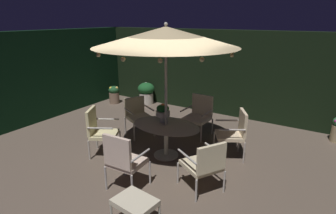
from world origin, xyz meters
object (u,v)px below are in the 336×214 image
Objects in this scene: patio_dining_table at (166,131)px; patio_chair_northeast at (123,159)px; patio_chair_east at (205,163)px; potted_plant_back_right at (114,94)px; patio_chair_south at (199,113)px; patio_chair_southwest at (138,113)px; potted_plant_left_near at (146,92)px; ottoman_footrest at (135,203)px; patio_chair_north at (99,129)px; patio_chair_southeast at (235,131)px; centerpiece_planter at (163,111)px; patio_umbrella at (166,37)px.

patio_chair_northeast is (0.06, -1.43, 0.03)m from patio_dining_table.
potted_plant_back_right is (-4.82, 3.04, -0.22)m from patio_chair_east.
patio_chair_southwest is at bearing -149.31° from patio_chair_south.
ottoman_footrest is at bearing -55.23° from potted_plant_left_near.
patio_chair_north is at bearing -68.91° from potted_plant_left_near.
potted_plant_left_near is (-2.62, 2.85, -0.17)m from patio_dining_table.
patio_chair_east is 0.95× the size of patio_chair_south.
patio_dining_table is 1.43m from patio_chair_southeast.
potted_plant_left_near is at bearing 132.03° from centerpiece_planter.
patio_chair_southeast reaches higher than patio_chair_southwest.
patio_chair_southeast reaches higher than patio_chair_east.
patio_chair_southwest reaches higher than ottoman_footrest.
patio_chair_southwest is (-2.49, 1.38, 0.01)m from patio_chair_east.
patio_chair_south is (1.32, 2.12, -0.03)m from patio_chair_north.
patio_chair_northeast is 1.68× the size of ottoman_footrest.
patio_dining_table is 1.51× the size of patio_chair_south.
potted_plant_left_near is (-1.36, 3.54, -0.19)m from patio_chair_north.
patio_chair_southeast is (1.24, 0.71, -1.89)m from patio_umbrella.
patio_chair_north reaches higher than ottoman_footrest.
patio_chair_north is 2.85m from patio_chair_southeast.
centerpiece_planter is 0.43× the size of patio_chair_east.
patio_chair_north reaches higher than patio_chair_south.
patio_chair_south is at bearing 80.40° from centerpiece_planter.
patio_dining_table is at bearing 57.78° from patio_umbrella.
patio_chair_north is 1.10× the size of patio_chair_east.
centerpiece_planter reaches higher than potted_plant_left_near.
patio_chair_southeast is 5.10m from potted_plant_back_right.
patio_chair_south is at bearing 101.06° from ottoman_footrest.
patio_umbrella is at bearing -27.01° from patio_chair_southwest.
centerpiece_planter is at bearing 112.99° from ottoman_footrest.
patio_chair_east is 2.45m from patio_chair_south.
patio_chair_northeast is 1.12× the size of patio_chair_east.
centerpiece_planter is 1.67m from patio_chair_east.
potted_plant_back_right reaches higher than ottoman_footrest.
patio_umbrella is at bearing -32.65° from potted_plant_back_right.
centerpiece_planter reaches higher than patio_chair_north.
patio_chair_north is at bearing -151.18° from patio_umbrella.
patio_chair_southeast is at bearing -29.03° from potted_plant_left_near.
patio_chair_southwest is (-0.01, 1.33, -0.04)m from patio_chair_north.
centerpiece_planter is 0.65× the size of ottoman_footrest.
patio_chair_east is at bearing -42.99° from potted_plant_left_near.
patio_chair_north is at bearing -121.86° from patio_chair_south.
ottoman_footrest is (1.98, -1.29, -0.24)m from patio_chair_north.
patio_chair_northeast is at bearing -82.03° from centerpiece_planter.
patio_umbrella is 2.41m from patio_chair_south.
patio_chair_northeast is 0.90m from ottoman_footrest.
patio_chair_south is (0.22, 1.31, -0.40)m from centerpiece_planter.
potted_plant_left_near is (-2.68, 4.27, -0.20)m from patio_chair_northeast.
patio_chair_northeast reaches higher than potted_plant_left_near.
patio_chair_south is at bearing 89.88° from patio_chair_northeast.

